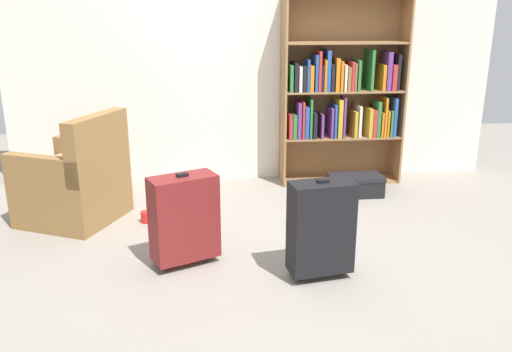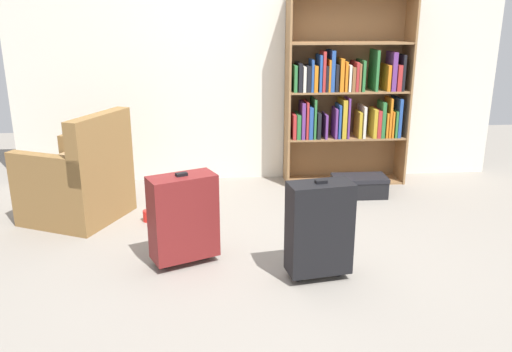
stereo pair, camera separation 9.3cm
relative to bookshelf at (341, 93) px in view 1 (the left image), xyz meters
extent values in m
plane|color=gray|center=(-0.83, -1.75, -0.89)|extent=(8.49, 8.49, 0.00)
cube|color=silver|center=(-0.83, 0.22, 0.41)|extent=(4.85, 0.10, 2.60)
cube|color=olive|center=(-0.57, -0.02, 0.02)|extent=(0.02, 0.34, 1.82)
cube|color=olive|center=(0.60, -0.02, 0.02)|extent=(0.02, 0.34, 1.82)
cube|color=olive|center=(0.01, 0.14, 0.02)|extent=(1.19, 0.02, 1.82)
cube|color=olive|center=(0.01, -0.02, -0.88)|extent=(1.15, 0.32, 0.02)
cube|color=olive|center=(0.01, -0.02, -0.43)|extent=(1.15, 0.32, 0.02)
cube|color=olive|center=(0.01, -0.02, 0.03)|extent=(1.15, 0.32, 0.02)
cube|color=olive|center=(0.01, -0.02, 0.49)|extent=(1.15, 0.32, 0.02)
cube|color=#B22D2D|center=(-0.51, -0.08, -0.30)|extent=(0.03, 0.20, 0.24)
cube|color=#2D7238|center=(-0.47, -0.04, -0.30)|extent=(0.04, 0.27, 0.24)
cube|color=#66337F|center=(-0.43, -0.05, -0.24)|extent=(0.03, 0.25, 0.35)
cube|color=#B22D2D|center=(-0.39, -0.05, -0.24)|extent=(0.02, 0.25, 0.36)
cube|color=#264C99|center=(-0.36, -0.06, -0.26)|extent=(0.04, 0.23, 0.31)
cube|color=#2D7238|center=(-0.32, -0.04, -0.22)|extent=(0.02, 0.27, 0.38)
cube|color=black|center=(-0.28, -0.06, -0.29)|extent=(0.03, 0.23, 0.25)
cube|color=#66337F|center=(-0.20, -0.06, -0.30)|extent=(0.02, 0.24, 0.23)
cube|color=#66337F|center=(-0.11, -0.07, -0.27)|extent=(0.02, 0.22, 0.29)
cube|color=#264C99|center=(-0.08, -0.07, -0.25)|extent=(0.02, 0.22, 0.33)
cube|color=gold|center=(-0.03, -0.04, -0.23)|extent=(0.04, 0.28, 0.37)
cube|color=#66337F|center=(0.01, -0.08, -0.22)|extent=(0.02, 0.20, 0.39)
cube|color=gold|center=(0.13, -0.07, -0.29)|extent=(0.03, 0.22, 0.25)
cube|color=silver|center=(0.17, -0.04, -0.26)|extent=(0.03, 0.28, 0.31)
cube|color=gold|center=(0.27, -0.07, -0.28)|extent=(0.03, 0.21, 0.28)
cube|color=#B22D2D|center=(0.31, -0.04, -0.28)|extent=(0.04, 0.27, 0.27)
cube|color=#2D7238|center=(0.35, -0.07, -0.24)|extent=(0.03, 0.21, 0.35)
cube|color=orange|center=(0.39, -0.06, -0.29)|extent=(0.02, 0.23, 0.24)
cube|color=orange|center=(0.42, -0.07, -0.22)|extent=(0.02, 0.22, 0.39)
cube|color=orange|center=(0.45, -0.05, -0.29)|extent=(0.02, 0.26, 0.26)
cube|color=#2D7238|center=(0.48, -0.08, -0.29)|extent=(0.02, 0.19, 0.26)
cube|color=#264C99|center=(0.52, -0.04, -0.23)|extent=(0.03, 0.28, 0.38)
cube|color=#2D7238|center=(-0.51, -0.07, 0.16)|extent=(0.03, 0.22, 0.25)
cube|color=black|center=(-0.47, -0.03, 0.17)|extent=(0.04, 0.29, 0.26)
cube|color=silver|center=(-0.43, -0.03, 0.16)|extent=(0.03, 0.28, 0.24)
cube|color=black|center=(-0.39, -0.07, 0.16)|extent=(0.04, 0.21, 0.24)
cube|color=#264C99|center=(-0.36, -0.07, 0.19)|extent=(0.02, 0.21, 0.30)
cube|color=orange|center=(-0.32, -0.04, 0.16)|extent=(0.03, 0.28, 0.24)
cube|color=#264C99|center=(-0.28, -0.05, 0.21)|extent=(0.02, 0.25, 0.34)
cube|color=#B22D2D|center=(-0.25, -0.08, 0.23)|extent=(0.03, 0.20, 0.37)
cube|color=black|center=(-0.22, -0.05, 0.16)|extent=(0.02, 0.25, 0.24)
cube|color=orange|center=(-0.19, -0.07, 0.19)|extent=(0.02, 0.21, 0.30)
cube|color=#264C99|center=(-0.16, -0.03, 0.23)|extent=(0.04, 0.28, 0.38)
cube|color=black|center=(-0.12, -0.06, 0.17)|extent=(0.03, 0.24, 0.25)
cube|color=orange|center=(-0.08, -0.05, 0.19)|extent=(0.04, 0.25, 0.31)
cube|color=orange|center=(-0.03, -0.05, 0.18)|extent=(0.03, 0.25, 0.28)
cube|color=silver|center=(0.00, -0.04, 0.16)|extent=(0.02, 0.27, 0.25)
cube|color=brown|center=(0.04, -0.08, 0.15)|extent=(0.03, 0.19, 0.23)
cube|color=#B22D2D|center=(0.07, -0.04, 0.18)|extent=(0.03, 0.28, 0.27)
cube|color=brown|center=(0.10, -0.07, 0.17)|extent=(0.02, 0.22, 0.26)
cube|color=#2D7238|center=(0.13, -0.04, 0.18)|extent=(0.03, 0.28, 0.29)
cube|color=#2D7238|center=(0.26, -0.04, 0.23)|extent=(0.03, 0.28, 0.38)
cube|color=orange|center=(0.38, -0.04, 0.16)|extent=(0.03, 0.28, 0.24)
cube|color=#66337F|center=(0.42, -0.06, 0.22)|extent=(0.04, 0.24, 0.36)
cube|color=#B22D2D|center=(0.48, -0.04, 0.16)|extent=(0.04, 0.27, 0.25)
cube|color=black|center=(0.51, -0.06, 0.21)|extent=(0.03, 0.23, 0.34)
cube|color=olive|center=(-2.45, -0.82, -0.69)|extent=(0.93, 0.93, 0.40)
cube|color=tan|center=(-2.45, -0.82, -0.45)|extent=(0.74, 0.70, 0.08)
cube|color=olive|center=(-2.18, -0.94, -0.24)|extent=(0.40, 0.69, 0.50)
cube|color=olive|center=(-2.32, -0.54, -0.38)|extent=(0.68, 0.38, 0.22)
cube|color=olive|center=(-2.57, -1.09, -0.38)|extent=(0.68, 0.38, 0.22)
cylinder|color=red|center=(-1.85, -0.96, -0.84)|extent=(0.08, 0.08, 0.10)
torus|color=red|center=(-1.79, -0.96, -0.84)|extent=(0.06, 0.01, 0.06)
cube|color=black|center=(0.06, -0.48, -0.81)|extent=(0.49, 0.26, 0.17)
cube|color=black|center=(0.06, -0.48, -0.72)|extent=(0.50, 0.27, 0.04)
cube|color=maroon|center=(-1.50, -1.73, -0.55)|extent=(0.49, 0.37, 0.58)
cube|color=black|center=(-1.50, -1.73, -0.25)|extent=(0.09, 0.07, 0.02)
cylinder|color=black|center=(-1.64, -1.80, -0.87)|extent=(0.07, 0.07, 0.05)
cylinder|color=black|center=(-1.36, -1.67, -0.87)|extent=(0.07, 0.07, 0.05)
cube|color=black|center=(-0.62, -2.01, -0.54)|extent=(0.43, 0.27, 0.60)
cube|color=black|center=(-0.62, -2.01, -0.23)|extent=(0.08, 0.05, 0.02)
cylinder|color=black|center=(-0.76, -2.04, -0.87)|extent=(0.06, 0.06, 0.05)
cylinder|color=black|center=(-0.48, -1.99, -0.87)|extent=(0.06, 0.06, 0.05)
camera|label=1|loc=(-1.35, -5.08, 0.79)|focal=37.17mm
camera|label=2|loc=(-1.26, -5.09, 0.79)|focal=37.17mm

